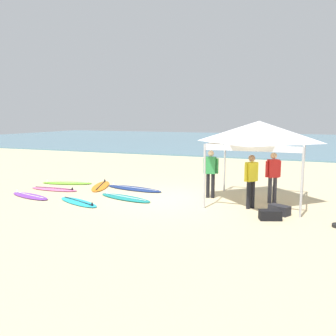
{
  "coord_description": "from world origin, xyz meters",
  "views": [
    {
      "loc": [
        4.56,
        -11.27,
        2.89
      ],
      "look_at": [
        -0.21,
        0.72,
        1.0
      ],
      "focal_mm": 37.64,
      "sensor_mm": 36.0,
      "label": 1
    }
  ],
  "objects_px": {
    "surfboard_cyan": "(78,202)",
    "surfboard_purple": "(30,196)",
    "surfboard_navy": "(134,188)",
    "person_green": "(211,171)",
    "surfboard_orange": "(101,186)",
    "gear_bag_by_pole": "(270,215)",
    "surfboard_lime": "(67,183)",
    "surfboard_pink": "(54,189)",
    "gear_bag_near_tent": "(279,210)",
    "canopy_tent": "(259,132)",
    "person_yellow": "(251,178)",
    "surfboard_teal": "(125,198)",
    "person_red": "(273,174)"
  },
  "relations": [
    {
      "from": "surfboard_orange",
      "to": "gear_bag_near_tent",
      "type": "xyz_separation_m",
      "value": [
        7.21,
        -1.6,
        0.1
      ]
    },
    {
      "from": "surfboard_orange",
      "to": "person_green",
      "type": "bearing_deg",
      "value": -2.85
    },
    {
      "from": "surfboard_teal",
      "to": "person_yellow",
      "type": "bearing_deg",
      "value": 3.81
    },
    {
      "from": "person_yellow",
      "to": "gear_bag_near_tent",
      "type": "relative_size",
      "value": 2.85
    },
    {
      "from": "person_green",
      "to": "gear_bag_near_tent",
      "type": "height_order",
      "value": "person_green"
    },
    {
      "from": "canopy_tent",
      "to": "person_yellow",
      "type": "bearing_deg",
      "value": -93.93
    },
    {
      "from": "surfboard_navy",
      "to": "person_yellow",
      "type": "relative_size",
      "value": 1.55
    },
    {
      "from": "surfboard_lime",
      "to": "gear_bag_near_tent",
      "type": "xyz_separation_m",
      "value": [
        8.95,
        -1.66,
        0.1
      ]
    },
    {
      "from": "surfboard_navy",
      "to": "person_green",
      "type": "bearing_deg",
      "value": -5.43
    },
    {
      "from": "person_yellow",
      "to": "gear_bag_near_tent",
      "type": "height_order",
      "value": "person_yellow"
    },
    {
      "from": "surfboard_lime",
      "to": "surfboard_pink",
      "type": "distance_m",
      "value": 1.32
    },
    {
      "from": "surfboard_pink",
      "to": "person_green",
      "type": "xyz_separation_m",
      "value": [
        6.12,
        0.97,
        0.95
      ]
    },
    {
      "from": "surfboard_cyan",
      "to": "person_yellow",
      "type": "xyz_separation_m",
      "value": [
        5.5,
        1.44,
        0.95
      ]
    },
    {
      "from": "surfboard_lime",
      "to": "surfboard_navy",
      "type": "bearing_deg",
      "value": 0.23
    },
    {
      "from": "surfboard_lime",
      "to": "surfboard_pink",
      "type": "xyz_separation_m",
      "value": [
        0.35,
        -1.27,
        0.0
      ]
    },
    {
      "from": "surfboard_navy",
      "to": "person_green",
      "type": "xyz_separation_m",
      "value": [
        3.24,
        -0.31,
        0.95
      ]
    },
    {
      "from": "surfboard_pink",
      "to": "person_green",
      "type": "distance_m",
      "value": 6.27
    },
    {
      "from": "surfboard_orange",
      "to": "surfboard_purple",
      "type": "bearing_deg",
      "value": -119.05
    },
    {
      "from": "person_yellow",
      "to": "gear_bag_by_pole",
      "type": "bearing_deg",
      "value": -56.11
    },
    {
      "from": "surfboard_orange",
      "to": "surfboard_navy",
      "type": "bearing_deg",
      "value": 2.76
    },
    {
      "from": "person_green",
      "to": "gear_bag_by_pole",
      "type": "xyz_separation_m",
      "value": [
        2.28,
        -2.03,
        -0.85
      ]
    },
    {
      "from": "surfboard_lime",
      "to": "gear_bag_near_tent",
      "type": "bearing_deg",
      "value": -10.51
    },
    {
      "from": "surfboard_cyan",
      "to": "surfboard_purple",
      "type": "bearing_deg",
      "value": 177.04
    },
    {
      "from": "surfboard_pink",
      "to": "gear_bag_by_pole",
      "type": "relative_size",
      "value": 3.52
    },
    {
      "from": "surfboard_orange",
      "to": "person_green",
      "type": "distance_m",
      "value": 4.83
    },
    {
      "from": "surfboard_cyan",
      "to": "gear_bag_by_pole",
      "type": "distance_m",
      "value": 6.23
    },
    {
      "from": "canopy_tent",
      "to": "gear_bag_by_pole",
      "type": "xyz_separation_m",
      "value": [
        0.65,
        -1.98,
        -2.25
      ]
    },
    {
      "from": "surfboard_teal",
      "to": "person_green",
      "type": "relative_size",
      "value": 1.38
    },
    {
      "from": "canopy_tent",
      "to": "surfboard_purple",
      "type": "distance_m",
      "value": 8.41
    },
    {
      "from": "surfboard_teal",
      "to": "gear_bag_by_pole",
      "type": "distance_m",
      "value": 5.12
    },
    {
      "from": "surfboard_cyan",
      "to": "person_yellow",
      "type": "bearing_deg",
      "value": 14.66
    },
    {
      "from": "person_yellow",
      "to": "gear_bag_by_pole",
      "type": "distance_m",
      "value": 1.54
    },
    {
      "from": "person_red",
      "to": "surfboard_orange",
      "type": "bearing_deg",
      "value": 178.19
    },
    {
      "from": "surfboard_lime",
      "to": "person_yellow",
      "type": "height_order",
      "value": "person_yellow"
    },
    {
      "from": "surfboard_navy",
      "to": "gear_bag_near_tent",
      "type": "relative_size",
      "value": 4.43
    },
    {
      "from": "person_yellow",
      "to": "surfboard_orange",
      "type": "bearing_deg",
      "value": 169.21
    },
    {
      "from": "surfboard_pink",
      "to": "gear_bag_near_tent",
      "type": "relative_size",
      "value": 3.52
    },
    {
      "from": "surfboard_navy",
      "to": "surfboard_lime",
      "type": "xyz_separation_m",
      "value": [
        -3.24,
        -0.01,
        0.0
      ]
    },
    {
      "from": "canopy_tent",
      "to": "surfboard_teal",
      "type": "distance_m",
      "value": 5.14
    },
    {
      "from": "surfboard_cyan",
      "to": "canopy_tent",
      "type": "bearing_deg",
      "value": 22.96
    },
    {
      "from": "person_red",
      "to": "gear_bag_near_tent",
      "type": "bearing_deg",
      "value": -76.06
    },
    {
      "from": "surfboard_orange",
      "to": "surfboard_lime",
      "type": "relative_size",
      "value": 1.0
    },
    {
      "from": "surfboard_lime",
      "to": "surfboard_pink",
      "type": "bearing_deg",
      "value": -74.36
    },
    {
      "from": "surfboard_pink",
      "to": "person_red",
      "type": "height_order",
      "value": "person_red"
    },
    {
      "from": "surfboard_pink",
      "to": "person_yellow",
      "type": "distance_m",
      "value": 7.74
    },
    {
      "from": "surfboard_orange",
      "to": "surfboard_purple",
      "type": "relative_size",
      "value": 1.1
    },
    {
      "from": "surfboard_cyan",
      "to": "surfboard_pink",
      "type": "xyz_separation_m",
      "value": [
        -2.19,
        1.43,
        -0.0
      ]
    },
    {
      "from": "surfboard_orange",
      "to": "person_yellow",
      "type": "height_order",
      "value": "person_yellow"
    },
    {
      "from": "surfboard_cyan",
      "to": "gear_bag_by_pole",
      "type": "xyz_separation_m",
      "value": [
        6.22,
        0.37,
        0.1
      ]
    },
    {
      "from": "surfboard_teal",
      "to": "person_red",
      "type": "xyz_separation_m",
      "value": [
        4.92,
        1.27,
        0.95
      ]
    }
  ]
}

